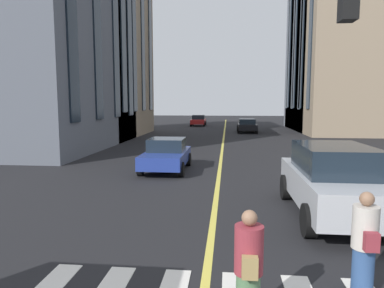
{
  "coord_description": "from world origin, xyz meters",
  "views": [
    {
      "loc": [
        -1.99,
        -0.34,
        2.97
      ],
      "look_at": [
        9.32,
        0.83,
        1.62
      ],
      "focal_mm": 32.65,
      "sensor_mm": 36.0,
      "label": 1
    }
  ],
  "objects": [
    {
      "name": "building_left_far",
      "position": [
        28.5,
        11.71,
        8.09
      ],
      "size": [
        12.09,
        8.54,
        16.19
      ],
      "color": "gray",
      "rests_on": "ground_plane"
    },
    {
      "name": "building_left_near",
      "position": [
        20.41,
        11.89,
        7.05
      ],
      "size": [
        13.83,
        8.9,
        14.1
      ],
      "color": "#565B66",
      "rests_on": "ground_plane"
    },
    {
      "name": "lane_centre_line",
      "position": [
        20.0,
        0.0,
        0.0
      ],
      "size": [
        80.0,
        0.16,
        0.01
      ],
      "color": "#D8C64C",
      "rests_on": "ground_plane"
    },
    {
      "name": "pedestrian_near",
      "position": [
        3.31,
        -2.42,
        0.82
      ],
      "size": [
        0.5,
        0.38,
        1.65
      ],
      "color": "#2D4C7F",
      "rests_on": "ground_plane"
    },
    {
      "name": "car_blue_parked_b",
      "position": [
        13.05,
        2.35,
        0.7
      ],
      "size": [
        3.9,
        1.89,
        1.4
      ],
      "color": "navy",
      "rests_on": "ground_plane"
    },
    {
      "name": "building_right_far",
      "position": [
        38.1,
        -12.39,
        8.34
      ],
      "size": [
        11.45,
        9.9,
        16.69
      ],
      "color": "slate",
      "rests_on": "ground_plane"
    },
    {
      "name": "car_red_far",
      "position": [
        43.14,
        3.46,
        0.7
      ],
      "size": [
        3.9,
        1.89,
        1.4
      ],
      "color": "#B21E1E",
      "rests_on": "ground_plane"
    },
    {
      "name": "pedestrian_companion",
      "position": [
        2.4,
        -0.63,
        0.8
      ],
      "size": [
        0.5,
        0.38,
        1.6
      ],
      "color": "#4C724C",
      "rests_on": "ground_plane"
    },
    {
      "name": "car_black_mid",
      "position": [
        33.61,
        -2.27,
        0.7
      ],
      "size": [
        4.4,
        1.95,
        1.37
      ],
      "color": "black",
      "rests_on": "ground_plane"
    },
    {
      "name": "car_silver_near",
      "position": [
        7.24,
        -3.09,
        0.97
      ],
      "size": [
        4.7,
        2.14,
        1.88
      ],
      "color": "#B7BABF",
      "rests_on": "ground_plane"
    },
    {
      "name": "building_right_near",
      "position": [
        35.73,
        -13.25,
        8.67
      ],
      "size": [
        14.36,
        11.62,
        17.34
      ],
      "color": "gray",
      "rests_on": "ground_plane"
    }
  ]
}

